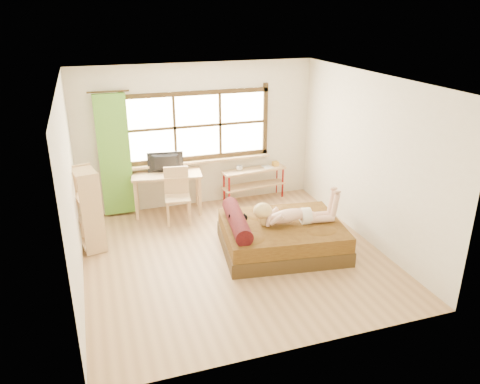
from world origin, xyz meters
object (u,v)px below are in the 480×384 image
object	(u,v)px
pipe_shelf	(254,177)
kitten	(237,220)
bookshelf	(89,209)
desk	(167,179)
woman	(293,207)
bed	(279,235)
chair	(177,192)

from	to	relation	value
pipe_shelf	kitten	bearing A→B (deg)	-123.20
pipe_shelf	bookshelf	xyz separation A→B (m)	(-3.16, -1.09, 0.20)
desk	woman	bearing A→B (deg)	-44.04
woman	bed	bearing A→B (deg)	171.68
woman	kitten	bearing A→B (deg)	177.91
woman	desk	world-z (taller)	woman
pipe_shelf	desk	bearing A→B (deg)	177.59
woman	chair	world-z (taller)	woman
desk	chair	bearing A→B (deg)	-64.91
woman	pipe_shelf	xyz separation A→B (m)	(0.15, 2.17, -0.27)
woman	bookshelf	bearing A→B (deg)	167.94
desk	chair	xyz separation A→B (m)	(0.11, -0.36, -0.13)
bookshelf	bed	bearing A→B (deg)	-31.55
desk	bookshelf	bearing A→B (deg)	-137.72
pipe_shelf	chair	bearing A→B (deg)	-170.00
kitten	bookshelf	size ratio (longest dim) A/B	0.21
desk	pipe_shelf	size ratio (longest dim) A/B	1.00
bed	bookshelf	xyz separation A→B (m)	(-2.81, 1.02, 0.42)
kitten	chair	bearing A→B (deg)	119.80
woman	bookshelf	world-z (taller)	bookshelf
bookshelf	woman	bearing A→B (deg)	-31.30
kitten	bookshelf	world-z (taller)	bookshelf
desk	bookshelf	xyz separation A→B (m)	(-1.40, -0.96, -0.01)
kitten	pipe_shelf	bearing A→B (deg)	70.86
kitten	bookshelf	xyz separation A→B (m)	(-2.14, 0.93, 0.09)
desk	chair	world-z (taller)	chair
chair	bookshelf	bearing A→B (deg)	-150.51
kitten	desk	size ratio (longest dim) A/B	0.21
bed	woman	size ratio (longest dim) A/B	1.57
woman	desk	xyz separation A→B (m)	(-1.61, 2.04, -0.07)
woman	pipe_shelf	distance (m)	2.19
chair	woman	bearing A→B (deg)	-40.61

